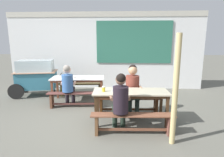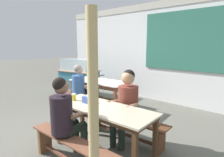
% 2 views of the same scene
% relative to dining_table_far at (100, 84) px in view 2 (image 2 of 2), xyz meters
% --- Properties ---
extents(ground_plane, '(40.00, 40.00, 0.00)m').
position_rel_dining_table_far_xyz_m(ground_plane, '(0.67, -1.20, -0.68)').
color(ground_plane, '#605F55').
extents(backdrop_wall, '(7.59, 0.23, 2.94)m').
position_rel_dining_table_far_xyz_m(backdrop_wall, '(0.72, 1.77, 0.86)').
color(backdrop_wall, silver).
rests_on(backdrop_wall, ground_plane).
extents(dining_table_far, '(1.68, 0.89, 0.76)m').
position_rel_dining_table_far_xyz_m(dining_table_far, '(0.00, 0.00, 0.00)').
color(dining_table_far, silver).
rests_on(dining_table_far, ground_plane).
extents(dining_table_near, '(1.73, 0.73, 0.76)m').
position_rel_dining_table_far_xyz_m(dining_table_near, '(1.57, -1.48, -0.00)').
color(dining_table_near, '#C0B498').
rests_on(dining_table_near, ground_plane).
extents(bench_far_back, '(1.55, 0.41, 0.43)m').
position_rel_dining_table_far_xyz_m(bench_far_back, '(-0.05, 0.56, -0.39)').
color(bench_far_back, '#473B1D').
rests_on(bench_far_back, ground_plane).
extents(bench_far_front, '(1.62, 0.40, 0.43)m').
position_rel_dining_table_far_xyz_m(bench_far_front, '(0.05, -0.56, -0.41)').
color(bench_far_front, brown).
rests_on(bench_far_front, ground_plane).
extents(bench_near_back, '(1.69, 0.39, 0.43)m').
position_rel_dining_table_far_xyz_m(bench_near_back, '(1.54, -0.91, -0.40)').
color(bench_near_back, '#512D19').
rests_on(bench_near_back, ground_plane).
extents(bench_near_front, '(1.71, 0.32, 0.43)m').
position_rel_dining_table_far_xyz_m(bench_near_front, '(1.59, -2.05, -0.40)').
color(bench_near_front, brown).
rests_on(bench_near_front, ground_plane).
extents(food_cart, '(1.77, 1.05, 1.23)m').
position_rel_dining_table_far_xyz_m(food_cart, '(-1.59, 0.54, 0.02)').
color(food_cart, teal).
rests_on(food_cart, ground_plane).
extents(person_near_front, '(0.45, 0.55, 1.27)m').
position_rel_dining_table_far_xyz_m(person_near_front, '(1.34, -1.99, 0.03)').
color(person_near_front, '#1E2B21').
rests_on(person_near_front, ground_plane).
extents(person_right_near_table, '(0.47, 0.55, 1.29)m').
position_rel_dining_table_far_xyz_m(person_right_near_table, '(1.64, -0.96, 0.06)').
color(person_right_near_table, black).
rests_on(person_right_near_table, ground_plane).
extents(person_left_back_turned, '(0.45, 0.53, 1.23)m').
position_rel_dining_table_far_xyz_m(person_left_back_turned, '(-0.16, -0.52, 0.02)').
color(person_left_back_turned, black).
rests_on(person_left_back_turned, ground_plane).
extents(tissue_box, '(0.15, 0.12, 0.13)m').
position_rel_dining_table_far_xyz_m(tissue_box, '(1.24, -1.48, 0.13)').
color(tissue_box, '#3C5699').
rests_on(tissue_box, dining_table_near).
extents(condiment_jar, '(0.07, 0.07, 0.11)m').
position_rel_dining_table_far_xyz_m(condiment_jar, '(0.95, -1.55, 0.13)').
color(condiment_jar, yellow).
rests_on(condiment_jar, dining_table_near).
extents(soup_bowl, '(0.15, 0.15, 0.04)m').
position_rel_dining_table_far_xyz_m(soup_bowl, '(-0.14, -0.03, 0.10)').
color(soup_bowl, silver).
rests_on(soup_bowl, dining_table_far).
extents(wooden_support_post, '(0.10, 0.10, 2.02)m').
position_rel_dining_table_far_xyz_m(wooden_support_post, '(2.32, -2.34, 0.33)').
color(wooden_support_post, tan).
rests_on(wooden_support_post, ground_plane).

